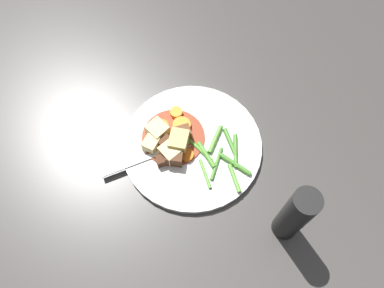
{
  "coord_description": "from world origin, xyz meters",
  "views": [
    {
      "loc": [
        -0.21,
        0.23,
        0.66
      ],
      "look_at": [
        0.0,
        0.0,
        0.01
      ],
      "focal_mm": 35.18,
      "sensor_mm": 36.0,
      "label": 1
    }
  ],
  "objects": [
    {
      "name": "stew_sauce",
      "position": [
        0.04,
        0.01,
        0.01
      ],
      "size": [
        0.12,
        0.12,
        0.0
      ],
      "primitive_type": "cylinder",
      "color": "#93381E",
      "rests_on": "dinner_plate"
    },
    {
      "name": "carrot_slice_0",
      "position": [
        0.05,
        0.04,
        0.02
      ],
      "size": [
        0.03,
        0.03,
        0.01
      ],
      "primitive_type": "cylinder",
      "rotation": [
        0.0,
        0.0,
        1.02
      ],
      "color": "orange",
      "rests_on": "dinner_plate"
    },
    {
      "name": "potato_chunk_0",
      "position": [
        0.02,
        0.02,
        0.03
      ],
      "size": [
        0.05,
        0.05,
        0.04
      ],
      "primitive_type": "cube",
      "rotation": [
        0.0,
        0.0,
        3.68
      ],
      "color": "#DBBC6B",
      "rests_on": "dinner_plate"
    },
    {
      "name": "green_bean_2",
      "position": [
        -0.06,
        -0.0,
        0.02
      ],
      "size": [
        0.03,
        0.06,
        0.01
      ],
      "primitive_type": "cylinder",
      "rotation": [
        0.0,
        1.57,
        2.01
      ],
      "color": "#4C8E33",
      "rests_on": "dinner_plate"
    },
    {
      "name": "green_bean_4",
      "position": [
        -0.11,
        0.0,
        0.02
      ],
      "size": [
        0.05,
        0.04,
        0.01
      ],
      "primitive_type": "cylinder",
      "rotation": [
        0.0,
        1.57,
        2.61
      ],
      "color": "#66AD42",
      "rests_on": "dinner_plate"
    },
    {
      "name": "potato_chunk_1",
      "position": [
        0.01,
        0.04,
        0.03
      ],
      "size": [
        0.04,
        0.04,
        0.03
      ],
      "primitive_type": "cube",
      "rotation": [
        0.0,
        0.0,
        3.03
      ],
      "color": "#EAD68C",
      "rests_on": "dinner_plate"
    },
    {
      "name": "green_bean_5",
      "position": [
        -0.07,
        -0.04,
        0.02
      ],
      "size": [
        0.05,
        0.06,
        0.01
      ],
      "primitive_type": "cylinder",
      "rotation": [
        0.0,
        1.57,
        2.29
      ],
      "color": "#4C8E33",
      "rests_on": "dinner_plate"
    },
    {
      "name": "green_bean_8",
      "position": [
        -0.04,
        -0.0,
        0.02
      ],
      "size": [
        0.06,
        0.03,
        0.01
      ],
      "primitive_type": "cylinder",
      "rotation": [
        0.0,
        1.57,
        2.84
      ],
      "color": "#599E38",
      "rests_on": "dinner_plate"
    },
    {
      "name": "meat_chunk_3",
      "position": [
        0.02,
        -0.0,
        0.03
      ],
      "size": [
        0.04,
        0.04,
        0.03
      ],
      "primitive_type": "cube",
      "rotation": [
        0.0,
        0.0,
        2.62
      ],
      "color": "brown",
      "rests_on": "dinner_plate"
    },
    {
      "name": "meat_chunk_1",
      "position": [
        0.02,
        0.07,
        0.02
      ],
      "size": [
        0.03,
        0.03,
        0.02
      ],
      "primitive_type": "cube",
      "rotation": [
        0.0,
        0.0,
        2.67
      ],
      "color": "#4C2B19",
      "rests_on": "dinner_plate"
    },
    {
      "name": "carrot_slice_2",
      "position": [
        0.07,
        0.01,
        0.02
      ],
      "size": [
        0.03,
        0.03,
        0.01
      ],
      "primitive_type": "cylinder",
      "rotation": [
        0.0,
        0.0,
        5.86
      ],
      "color": "orange",
      "rests_on": "dinner_plate"
    },
    {
      "name": "ground_plane",
      "position": [
        0.0,
        0.0,
        0.0
      ],
      "size": [
        3.0,
        3.0,
        0.0
      ],
      "primitive_type": "plane",
      "color": "#423F3D"
    },
    {
      "name": "potato_chunk_2",
      "position": [
        0.06,
        0.03,
        0.03
      ],
      "size": [
        0.04,
        0.04,
        0.03
      ],
      "primitive_type": "cube",
      "rotation": [
        0.0,
        0.0,
        1.53
      ],
      "color": "#EAD68C",
      "rests_on": "dinner_plate"
    },
    {
      "name": "green_bean_1",
      "position": [
        -0.06,
        0.03,
        0.02
      ],
      "size": [
        0.05,
        0.03,
        0.01
      ],
      "primitive_type": "cylinder",
      "rotation": [
        0.0,
        1.57,
        2.62
      ],
      "color": "#66AD42",
      "rests_on": "dinner_plate"
    },
    {
      "name": "meat_chunk_0",
      "position": [
        -0.0,
        0.05,
        0.03
      ],
      "size": [
        0.04,
        0.04,
        0.03
      ],
      "primitive_type": "cube",
      "rotation": [
        0.0,
        0.0,
        5.33
      ],
      "color": "#56331E",
      "rests_on": "dinner_plate"
    },
    {
      "name": "potato_chunk_3",
      "position": [
        0.05,
        0.06,
        0.02
      ],
      "size": [
        0.03,
        0.03,
        0.02
      ],
      "primitive_type": "cube",
      "rotation": [
        0.0,
        0.0,
        5.0
      ],
      "color": "#EAD68C",
      "rests_on": "dinner_plate"
    },
    {
      "name": "carrot_slice_1",
      "position": [
        0.04,
        -0.01,
        0.02
      ],
      "size": [
        0.04,
        0.04,
        0.01
      ],
      "primitive_type": "cylinder",
      "rotation": [
        0.0,
        0.0,
        1.45
      ],
      "color": "orange",
      "rests_on": "dinner_plate"
    },
    {
      "name": "carrot_slice_3",
      "position": [
        0.07,
        -0.03,
        0.02
      ],
      "size": [
        0.03,
        0.03,
        0.01
      ],
      "primitive_type": "cylinder",
      "rotation": [
        0.0,
        0.0,
        1.94
      ],
      "color": "orange",
      "rests_on": "dinner_plate"
    },
    {
      "name": "dinner_plate",
      "position": [
        0.0,
        0.0,
        0.01
      ],
      "size": [
        0.27,
        0.27,
        0.01
      ],
      "primitive_type": "cylinder",
      "color": "white",
      "rests_on": "ground_plane"
    },
    {
      "name": "green_bean_6",
      "position": [
        -0.03,
        -0.04,
        0.02
      ],
      "size": [
        0.03,
        0.06,
        0.01
      ],
      "primitive_type": "cylinder",
      "rotation": [
        0.0,
        1.57,
        1.92
      ],
      "color": "#66AD42",
      "rests_on": "dinner_plate"
    },
    {
      "name": "carrot_slice_4",
      "position": [
        -0.01,
        0.03,
        0.02
      ],
      "size": [
        0.03,
        0.03,
        0.01
      ],
      "primitive_type": "cylinder",
      "rotation": [
        0.0,
        0.0,
        4.57
      ],
      "color": "orange",
      "rests_on": "dinner_plate"
    },
    {
      "name": "pepper_mill",
      "position": [
        -0.23,
        0.01,
        0.08
      ],
      "size": [
        0.04,
        0.04,
        0.16
      ],
      "primitive_type": "cylinder",
      "color": "black",
      "rests_on": "ground_plane"
    },
    {
      "name": "green_bean_7",
      "position": [
        -0.02,
        -0.0,
        0.02
      ],
      "size": [
        0.06,
        0.01,
        0.01
      ],
      "primitive_type": "cylinder",
      "rotation": [
        0.0,
        1.57,
        3.09
      ],
      "color": "#599E38",
      "rests_on": "dinner_plate"
    },
    {
      "name": "green_bean_3",
      "position": [
        -0.05,
        -0.05,
        0.02
      ],
      "size": [
        0.06,
        0.04,
        0.01
      ],
      "primitive_type": "cylinder",
      "rotation": [
        0.0,
        1.57,
        2.65
      ],
      "color": "#4C8E33",
      "rests_on": "dinner_plate"
    },
    {
      "name": "fork",
      "position": [
        0.04,
        0.08,
        0.01
      ],
      "size": [
        0.09,
        0.17,
        0.0
      ],
      "color": "silver",
      "rests_on": "dinner_plate"
    },
    {
      "name": "green_bean_0",
      "position": [
        -0.09,
        -0.02,
        0.02
      ],
      "size": [
        0.07,
        0.02,
        0.01
      ],
      "primitive_type": "cylinder",
      "rotation": [
        0.0,
        1.57,
        3.26
      ],
      "color": "#4C8E33",
      "rests_on": "dinner_plate"
    },
    {
      "name": "meat_chunk_2",
      "position": [
        0.03,
        0.04,
        0.02
      ],
      "size": [
        0.03,
        0.03,
        0.02
      ],
      "primitive_type": "cube",
      "rotation": [
        0.0,
        0.0,
        0.01
      ],
      "color": "#4C2B19",
      "rests_on": "dinner_plate"
    }
  ]
}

